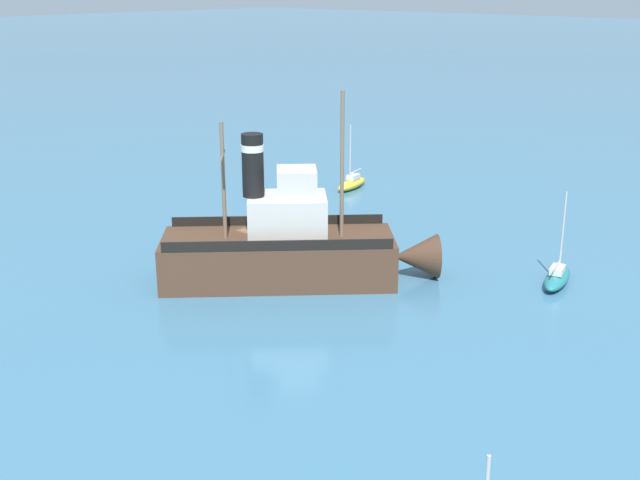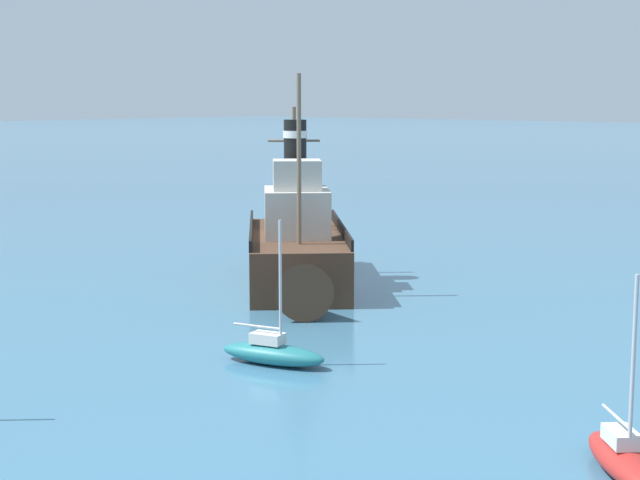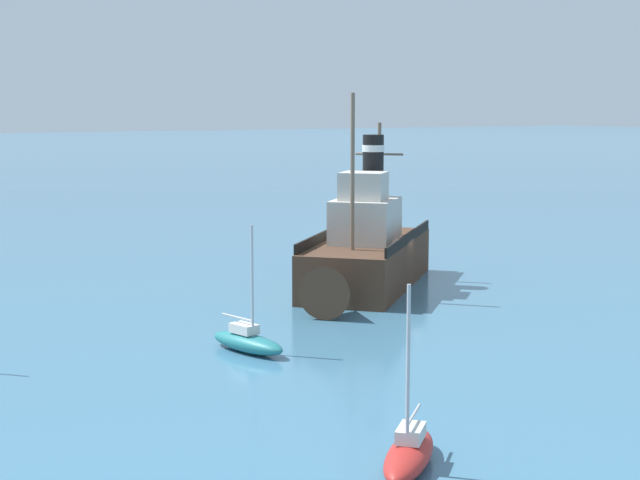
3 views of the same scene
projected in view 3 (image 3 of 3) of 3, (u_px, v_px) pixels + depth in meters
The scene contains 4 objects.
ground_plane at pixel (393, 286), 50.76m from camera, with size 600.00×600.00×0.00m, color teal.
old_tugboat at pixel (365, 253), 49.85m from camera, with size 12.48×12.65×9.90m.
sailboat_teal at pixel (247, 341), 37.23m from camera, with size 3.95×2.03×4.90m.
sailboat_red at pixel (409, 452), 25.27m from camera, with size 3.44×3.49×4.90m.
Camera 3 is at (-41.40, 28.23, 9.32)m, focal length 55.00 mm.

